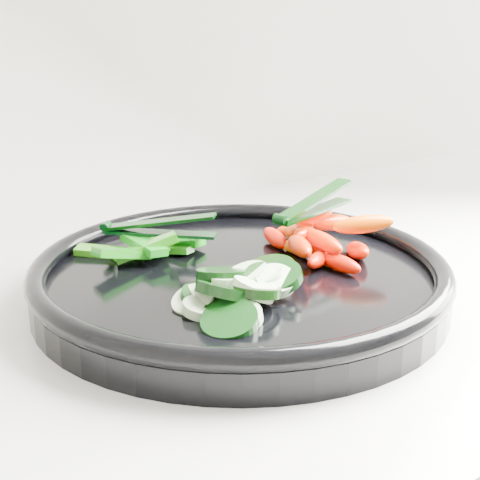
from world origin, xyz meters
TOP-DOWN VIEW (x-y plane):
  - veggie_tray at (-0.48, 1.67)m, footprint 0.40×0.40m
  - cucumber_pile at (-0.53, 1.62)m, footprint 0.13×0.12m
  - carrot_pile at (-0.40, 1.66)m, footprint 0.12×0.14m
  - pepper_pile at (-0.53, 1.76)m, footprint 0.12×0.09m
  - tong_carrot at (-0.40, 1.67)m, footprint 0.11×0.04m
  - tong_pepper at (-0.52, 1.76)m, footprint 0.09×0.09m

SIDE VIEW (x-z plane):
  - veggie_tray at x=-0.48m, z-range 0.93..0.97m
  - pepper_pile at x=-0.53m, z-range 0.95..0.98m
  - cucumber_pile at x=-0.53m, z-range 0.95..0.98m
  - carrot_pile at x=-0.40m, z-range 0.94..1.00m
  - tong_pepper at x=-0.52m, z-range 0.97..0.99m
  - tong_carrot at x=-0.40m, z-range 0.99..1.02m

